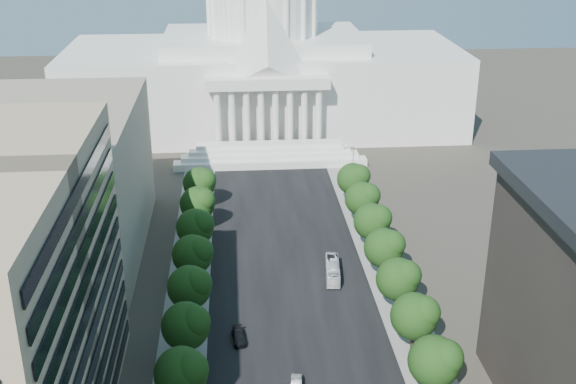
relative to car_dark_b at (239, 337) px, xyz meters
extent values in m
cube|color=black|center=(9.83, 25.51, -0.76)|extent=(30.00, 260.00, 0.01)
cube|color=gray|center=(-9.17, 25.51, -0.76)|extent=(8.00, 260.00, 0.02)
cube|color=gray|center=(28.83, 25.51, -0.76)|extent=(8.00, 260.00, 0.02)
cube|color=white|center=(9.83, 120.51, 11.74)|extent=(120.00, 50.00, 25.00)
cube|color=white|center=(9.83, 120.51, 26.24)|extent=(60.00, 40.00, 4.00)
cube|color=white|center=(9.83, 93.51, 19.74)|extent=(34.00, 8.00, 3.00)
cylinder|color=white|center=(9.83, 120.51, 36.24)|extent=(32.00, 32.00, 16.00)
cube|color=gray|center=(-38.17, 35.51, 14.24)|extent=(38.00, 52.00, 30.00)
sphere|color=black|center=(-8.17, -16.49, 5.41)|extent=(7.60, 7.60, 7.60)
sphere|color=black|center=(-6.84, -17.25, 6.55)|extent=(5.32, 5.32, 5.32)
cylinder|color=#33261C|center=(-8.17, -4.49, 0.71)|extent=(0.56, 0.56, 2.94)
sphere|color=black|center=(-8.17, -4.49, 5.41)|extent=(7.60, 7.60, 7.60)
sphere|color=black|center=(-6.84, -5.25, 6.55)|extent=(5.32, 5.32, 5.32)
cylinder|color=#33261C|center=(-8.17, 7.51, 0.71)|extent=(0.56, 0.56, 2.94)
sphere|color=black|center=(-8.17, 7.51, 5.41)|extent=(7.60, 7.60, 7.60)
sphere|color=black|center=(-6.84, 6.75, 6.55)|extent=(5.32, 5.32, 5.32)
cylinder|color=#33261C|center=(-8.17, 19.51, 0.71)|extent=(0.56, 0.56, 2.94)
sphere|color=black|center=(-8.17, 19.51, 5.41)|extent=(7.60, 7.60, 7.60)
sphere|color=black|center=(-6.84, 18.75, 6.55)|extent=(5.32, 5.32, 5.32)
cylinder|color=#33261C|center=(-8.17, 31.51, 0.71)|extent=(0.56, 0.56, 2.94)
sphere|color=black|center=(-8.17, 31.51, 5.41)|extent=(7.60, 7.60, 7.60)
sphere|color=black|center=(-6.84, 30.75, 6.55)|extent=(5.32, 5.32, 5.32)
cylinder|color=#33261C|center=(-8.17, 43.51, 0.71)|extent=(0.56, 0.56, 2.94)
sphere|color=black|center=(-8.17, 43.51, 5.41)|extent=(7.60, 7.60, 7.60)
sphere|color=black|center=(-6.84, 42.75, 6.55)|extent=(5.32, 5.32, 5.32)
cylinder|color=#33261C|center=(-8.17, 55.51, 0.71)|extent=(0.56, 0.56, 2.94)
sphere|color=black|center=(-8.17, 55.51, 5.41)|extent=(7.60, 7.60, 7.60)
sphere|color=black|center=(-6.84, 54.75, 6.55)|extent=(5.32, 5.32, 5.32)
sphere|color=black|center=(27.83, -16.49, 5.41)|extent=(7.60, 7.60, 7.60)
sphere|color=black|center=(29.16, -17.25, 6.55)|extent=(5.32, 5.32, 5.32)
cylinder|color=#33261C|center=(27.83, -4.49, 0.71)|extent=(0.56, 0.56, 2.94)
sphere|color=black|center=(27.83, -4.49, 5.41)|extent=(7.60, 7.60, 7.60)
sphere|color=black|center=(29.16, -5.25, 6.55)|extent=(5.32, 5.32, 5.32)
cylinder|color=#33261C|center=(27.83, 7.51, 0.71)|extent=(0.56, 0.56, 2.94)
sphere|color=black|center=(27.83, 7.51, 5.41)|extent=(7.60, 7.60, 7.60)
sphere|color=black|center=(29.16, 6.75, 6.55)|extent=(5.32, 5.32, 5.32)
cylinder|color=#33261C|center=(27.83, 19.51, 0.71)|extent=(0.56, 0.56, 2.94)
sphere|color=black|center=(27.83, 19.51, 5.41)|extent=(7.60, 7.60, 7.60)
sphere|color=black|center=(29.16, 18.75, 6.55)|extent=(5.32, 5.32, 5.32)
cylinder|color=#33261C|center=(27.83, 31.51, 0.71)|extent=(0.56, 0.56, 2.94)
sphere|color=black|center=(27.83, 31.51, 5.41)|extent=(7.60, 7.60, 7.60)
sphere|color=black|center=(29.16, 30.75, 6.55)|extent=(5.32, 5.32, 5.32)
cylinder|color=#33261C|center=(27.83, 43.51, 0.71)|extent=(0.56, 0.56, 2.94)
sphere|color=black|center=(27.83, 43.51, 5.41)|extent=(7.60, 7.60, 7.60)
sphere|color=black|center=(29.16, 42.75, 6.55)|extent=(5.32, 5.32, 5.32)
cylinder|color=#33261C|center=(27.83, 55.51, 0.71)|extent=(0.56, 0.56, 2.94)
sphere|color=black|center=(27.83, 55.51, 5.41)|extent=(7.60, 7.60, 7.60)
sphere|color=black|center=(29.16, 54.75, 6.55)|extent=(5.32, 5.32, 5.32)
cylinder|color=gray|center=(30.33, -4.49, 3.74)|extent=(0.18, 0.18, 9.00)
cylinder|color=gray|center=(29.13, -4.49, 8.04)|extent=(2.40, 0.14, 0.14)
sphere|color=gray|center=(28.03, -4.49, 7.94)|extent=(0.44, 0.44, 0.44)
cylinder|color=gray|center=(30.33, 20.51, 3.74)|extent=(0.18, 0.18, 9.00)
cylinder|color=gray|center=(29.13, 20.51, 8.04)|extent=(2.40, 0.14, 0.14)
sphere|color=gray|center=(28.03, 20.51, 7.94)|extent=(0.44, 0.44, 0.44)
cylinder|color=gray|center=(30.33, 45.51, 3.74)|extent=(0.18, 0.18, 9.00)
cylinder|color=gray|center=(29.13, 45.51, 8.04)|extent=(2.40, 0.14, 0.14)
sphere|color=gray|center=(28.03, 45.51, 7.94)|extent=(0.44, 0.44, 0.44)
cylinder|color=gray|center=(30.33, 70.51, 3.74)|extent=(0.18, 0.18, 9.00)
cylinder|color=gray|center=(29.13, 70.51, 8.04)|extent=(2.40, 0.14, 0.14)
sphere|color=gray|center=(28.03, 70.51, 7.94)|extent=(0.44, 0.44, 0.44)
imported|color=black|center=(0.00, 0.00, 0.00)|extent=(2.66, 5.42, 1.52)
imported|color=white|center=(18.30, 20.17, 0.72)|extent=(3.55, 10.84, 2.96)
camera|label=1|loc=(0.22, -100.79, 67.15)|focal=45.00mm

